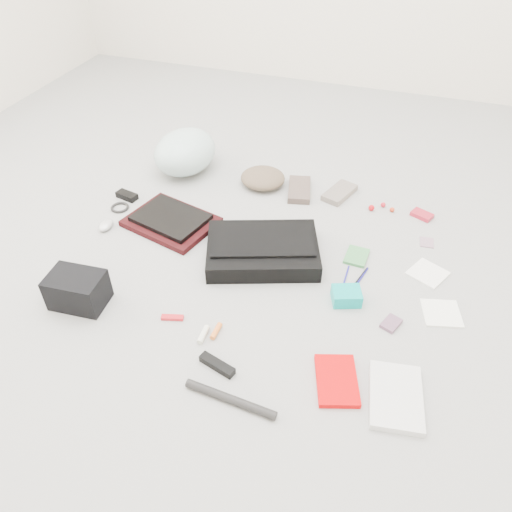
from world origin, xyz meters
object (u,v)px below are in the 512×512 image
(accordion_wallet, at_px, (346,296))
(book_red, at_px, (337,380))
(messenger_bag, at_px, (263,250))
(laptop, at_px, (171,218))
(bike_helmet, at_px, (185,152))
(camera_bag, at_px, (78,290))

(accordion_wallet, bearing_deg, book_red, -103.94)
(messenger_bag, distance_m, laptop, 0.47)
(bike_helmet, xyz_separation_m, camera_bag, (0.03, -1.00, -0.04))
(laptop, height_order, camera_bag, camera_bag)
(messenger_bag, distance_m, camera_bag, 0.73)
(camera_bag, height_order, accordion_wallet, camera_bag)
(messenger_bag, height_order, laptop, messenger_bag)
(bike_helmet, bearing_deg, accordion_wallet, -25.18)
(bike_helmet, distance_m, accordion_wallet, 1.19)
(book_red, distance_m, accordion_wallet, 0.37)
(bike_helmet, height_order, accordion_wallet, bike_helmet)
(camera_bag, height_order, book_red, camera_bag)
(laptop, bearing_deg, book_red, -19.54)
(camera_bag, distance_m, book_red, 0.99)
(messenger_bag, relative_size, book_red, 2.33)
(laptop, distance_m, camera_bag, 0.56)
(laptop, relative_size, book_red, 1.58)
(book_red, bearing_deg, messenger_bag, 111.45)
(messenger_bag, relative_size, bike_helmet, 1.26)
(accordion_wallet, bearing_deg, laptop, 144.56)
(laptop, xyz_separation_m, bike_helmet, (-0.13, 0.45, 0.07))
(bike_helmet, height_order, book_red, bike_helmet)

